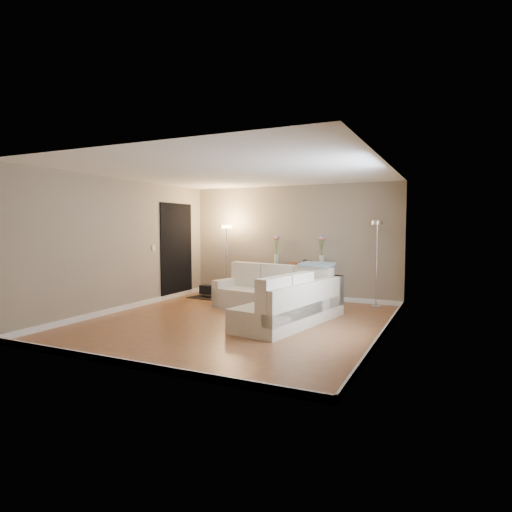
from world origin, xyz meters
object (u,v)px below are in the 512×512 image
at_px(sectional_sofa, 279,298).
at_px(console_table, 295,280).
at_px(floor_lamp_unlit, 377,246).
at_px(floor_lamp_lit, 227,246).

relative_size(sectional_sofa, console_table, 2.23).
height_order(sectional_sofa, floor_lamp_unlit, floor_lamp_unlit).
distance_m(sectional_sofa, floor_lamp_lit, 2.67).
xyz_separation_m(console_table, floor_lamp_unlit, (1.87, -0.29, 0.81)).
height_order(sectional_sofa, console_table, sectional_sofa).
relative_size(sectional_sofa, floor_lamp_lit, 1.69).
bearing_deg(sectional_sofa, floor_lamp_unlit, 46.92).
bearing_deg(console_table, floor_lamp_lit, -168.49).
bearing_deg(sectional_sofa, console_table, 100.99).
distance_m(floor_lamp_lit, floor_lamp_unlit, 3.48).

